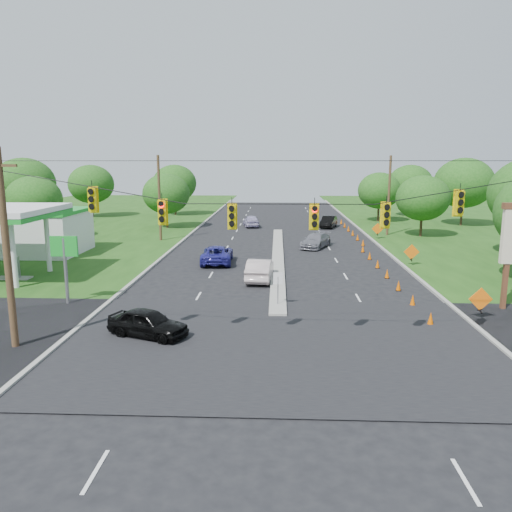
{
  "coord_description": "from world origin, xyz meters",
  "views": [
    {
      "loc": [
        -0.06,
        -22.14,
        8.4
      ],
      "look_at": [
        -1.33,
        7.1,
        2.8
      ],
      "focal_mm": 35.0,
      "sensor_mm": 36.0,
      "label": 1
    }
  ],
  "objects_px": {
    "black_sedan": "(148,323)",
    "blue_pickup": "(217,254)",
    "white_sedan": "(260,269)",
    "gas_station": "(8,228)"
  },
  "relations": [
    {
      "from": "gas_station",
      "to": "white_sedan",
      "type": "height_order",
      "value": "gas_station"
    },
    {
      "from": "black_sedan",
      "to": "white_sedan",
      "type": "relative_size",
      "value": 0.84
    },
    {
      "from": "gas_station",
      "to": "blue_pickup",
      "type": "relative_size",
      "value": 3.7
    },
    {
      "from": "gas_station",
      "to": "white_sedan",
      "type": "distance_m",
      "value": 23.71
    },
    {
      "from": "black_sedan",
      "to": "blue_pickup",
      "type": "height_order",
      "value": "blue_pickup"
    },
    {
      "from": "gas_station",
      "to": "blue_pickup",
      "type": "bearing_deg",
      "value": -5.41
    },
    {
      "from": "gas_station",
      "to": "black_sedan",
      "type": "height_order",
      "value": "gas_station"
    },
    {
      "from": "gas_station",
      "to": "blue_pickup",
      "type": "distance_m",
      "value": 18.75
    },
    {
      "from": "gas_station",
      "to": "white_sedan",
      "type": "relative_size",
      "value": 4.13
    },
    {
      "from": "white_sedan",
      "to": "blue_pickup",
      "type": "xyz_separation_m",
      "value": [
        -3.78,
        5.95,
        -0.05
      ]
    }
  ]
}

